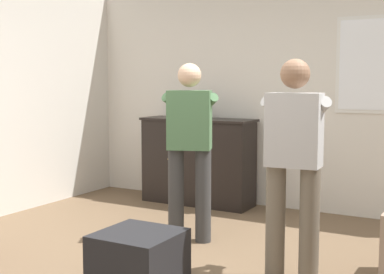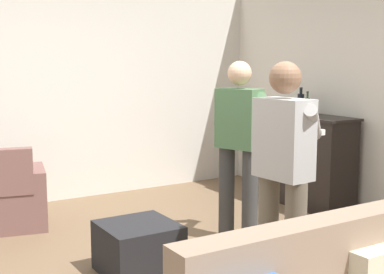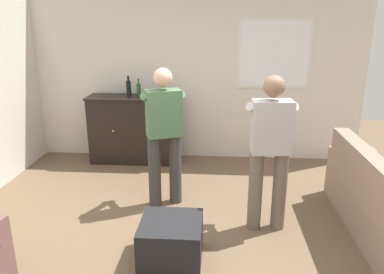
{
  "view_description": "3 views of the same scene",
  "coord_description": "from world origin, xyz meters",
  "px_view_note": "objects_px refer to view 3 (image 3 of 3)",
  "views": [
    {
      "loc": [
        2.15,
        -3.42,
        1.52
      ],
      "look_at": [
        0.03,
        0.35,
        1.06
      ],
      "focal_mm": 50.0,
      "sensor_mm": 36.0,
      "label": 1
    },
    {
      "loc": [
        3.62,
        -2.04,
        1.69
      ],
      "look_at": [
        -0.12,
        0.26,
        1.05
      ],
      "focal_mm": 50.0,
      "sensor_mm": 36.0,
      "label": 2
    },
    {
      "loc": [
        0.33,
        -3.31,
        2.2
      ],
      "look_at": [
        0.07,
        0.42,
        1.02
      ],
      "focal_mm": 35.0,
      "sensor_mm": 36.0,
      "label": 3
    }
  ],
  "objects_px": {
    "bottle_liquor_amber": "(139,90)",
    "person_standing_left": "(164,131)",
    "person_standing_right": "(270,147)",
    "sideboard_cabinet": "(134,129)",
    "ottoman": "(171,241)",
    "bottle_wine_green": "(129,88)"
  },
  "relations": [
    {
      "from": "sideboard_cabinet",
      "to": "person_standing_left",
      "type": "distance_m",
      "value": 1.61
    },
    {
      "from": "ottoman",
      "to": "person_standing_right",
      "type": "height_order",
      "value": "person_standing_right"
    },
    {
      "from": "sideboard_cabinet",
      "to": "bottle_wine_green",
      "type": "distance_m",
      "value": 0.66
    },
    {
      "from": "bottle_wine_green",
      "to": "ottoman",
      "type": "xyz_separation_m",
      "value": [
        0.97,
        -2.61,
        -0.99
      ]
    },
    {
      "from": "ottoman",
      "to": "bottle_liquor_amber",
      "type": "bearing_deg",
      "value": 107.43
    },
    {
      "from": "bottle_liquor_amber",
      "to": "person_standing_right",
      "type": "height_order",
      "value": "person_standing_right"
    },
    {
      "from": "sideboard_cabinet",
      "to": "bottle_wine_green",
      "type": "relative_size",
      "value": 4.61
    },
    {
      "from": "sideboard_cabinet",
      "to": "bottle_liquor_amber",
      "type": "bearing_deg",
      "value": -3.49
    },
    {
      "from": "bottle_liquor_amber",
      "to": "ottoman",
      "type": "xyz_separation_m",
      "value": [
        0.8,
        -2.55,
        -0.97
      ]
    },
    {
      "from": "person_standing_left",
      "to": "bottle_liquor_amber",
      "type": "bearing_deg",
      "value": 112.66
    },
    {
      "from": "bottle_liquor_amber",
      "to": "person_standing_left",
      "type": "relative_size",
      "value": 0.16
    },
    {
      "from": "bottle_liquor_amber",
      "to": "person_standing_right",
      "type": "bearing_deg",
      "value": -47.07
    },
    {
      "from": "sideboard_cabinet",
      "to": "person_standing_left",
      "type": "bearing_deg",
      "value": -64.15
    },
    {
      "from": "sideboard_cabinet",
      "to": "person_standing_left",
      "type": "xyz_separation_m",
      "value": [
        0.68,
        -1.41,
        0.41
      ]
    },
    {
      "from": "person_standing_left",
      "to": "person_standing_right",
      "type": "bearing_deg",
      "value": -22.85
    },
    {
      "from": "person_standing_left",
      "to": "person_standing_right",
      "type": "height_order",
      "value": "same"
    },
    {
      "from": "bottle_liquor_amber",
      "to": "person_standing_left",
      "type": "xyz_separation_m",
      "value": [
        0.58,
        -1.4,
        -0.23
      ]
    },
    {
      "from": "sideboard_cabinet",
      "to": "ottoman",
      "type": "height_order",
      "value": "sideboard_cabinet"
    },
    {
      "from": "person_standing_right",
      "to": "ottoman",
      "type": "bearing_deg",
      "value": -145.69
    },
    {
      "from": "sideboard_cabinet",
      "to": "ottoman",
      "type": "xyz_separation_m",
      "value": [
        0.9,
        -2.56,
        -0.33
      ]
    },
    {
      "from": "bottle_wine_green",
      "to": "bottle_liquor_amber",
      "type": "xyz_separation_m",
      "value": [
        0.17,
        -0.06,
        -0.02
      ]
    },
    {
      "from": "ottoman",
      "to": "person_standing_right",
      "type": "bearing_deg",
      "value": 34.31
    }
  ]
}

